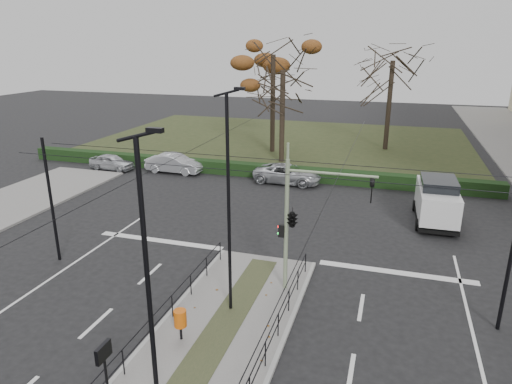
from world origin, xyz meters
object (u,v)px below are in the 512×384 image
info_panel (104,360)px  parked_car_fourth (287,174)px  bare_tree_near (283,77)px  bare_tree_center (392,67)px  white_van (437,200)px  streetlamp_median_far (229,205)px  rust_tree (273,55)px  traffic_light (294,217)px  parked_car_first (112,162)px  litter_bin (180,319)px  streetlamp_median_near (150,301)px  parked_car_second (174,163)px

info_panel → parked_car_fourth: size_ratio=0.46×
bare_tree_near → parked_car_fourth: bearing=-71.9°
bare_tree_center → white_van: bearing=-79.6°
white_van → parked_car_fourth: bearing=153.2°
info_panel → bare_tree_center: size_ratio=0.21×
streetlamp_median_far → rust_tree: 27.64m
traffic_light → bare_tree_center: size_ratio=0.51×
parked_car_first → bare_tree_near: (12.78, 6.43, 6.60)m
streetlamp_median_far → parked_car_fourth: size_ratio=1.68×
litter_bin → info_panel: info_panel is taller
litter_bin → rust_tree: rust_tree is taller
rust_tree → white_van: bearing=-46.4°
streetlamp_median_near → white_van: bearing=67.5°
parked_car_first → parked_car_second: bearing=-78.6°
parked_car_first → rust_tree: 16.97m
streetlamp_median_near → bare_tree_center: 37.71m
parked_car_first → parked_car_fourth: bearing=-83.7°
info_panel → bare_tree_center: bare_tree_center is taller
white_van → parked_car_first: bearing=169.7°
litter_bin → parked_car_fourth: (-0.84, 19.71, -0.25)m
parked_car_fourth → white_van: 11.25m
streetlamp_median_near → streetlamp_median_far: bearing=93.7°
parked_car_first → rust_tree: rust_tree is taller
traffic_light → litter_bin: 5.90m
parked_car_fourth → parked_car_first: bearing=94.9°
traffic_light → streetlamp_median_near: 8.77m
streetlamp_median_near → bare_tree_center: bare_tree_center is taller
rust_tree → parked_car_first: bearing=-138.1°
streetlamp_median_far → parked_car_first: size_ratio=2.24×
parked_car_fourth → streetlamp_median_far: bearing=-171.3°
white_van → streetlamp_median_far: bearing=-123.5°
litter_bin → bare_tree_near: bearing=96.1°
parked_car_second → bare_tree_center: (15.96, 13.38, 7.03)m
traffic_light → bare_tree_near: 22.16m
traffic_light → white_van: bearing=58.5°
litter_bin → bare_tree_center: 34.38m
streetlamp_median_near → rust_tree: size_ratio=0.71×
parked_car_fourth → bare_tree_center: bare_tree_center is taller
streetlamp_median_near → parked_car_first: streetlamp_median_near is taller
parked_car_second → traffic_light: bearing=-138.1°
parked_car_fourth → bare_tree_near: bearing=20.7°
parked_car_second → streetlamp_median_near: bearing=-152.9°
litter_bin → bare_tree_near: size_ratio=0.11×
info_panel → streetlamp_median_near: 3.00m
bare_tree_center → streetlamp_median_near: bearing=-96.7°
info_panel → litter_bin: bearing=84.3°
traffic_light → parked_car_first: (-18.49, 14.63, -2.74)m
parked_car_fourth → rust_tree: rust_tree is taller
parked_car_first → bare_tree_center: size_ratio=0.34×
bare_tree_near → streetlamp_median_far: bearing=-80.8°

